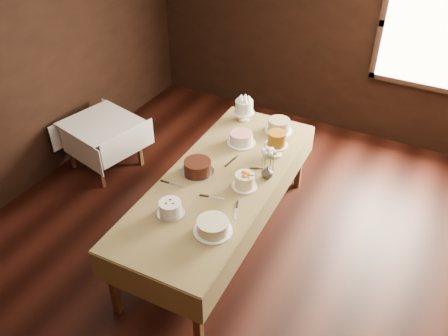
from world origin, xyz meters
TOP-DOWN VIEW (x-y plane):
  - floor at (0.00, 0.00)m, footprint 5.00×6.00m
  - wall_back at (0.00, 3.00)m, footprint 5.00×0.02m
  - wall_left at (-2.50, 0.00)m, footprint 0.02×6.00m
  - window at (1.30, 2.94)m, footprint 1.10×0.05m
  - display_table at (-0.03, 0.19)m, footprint 1.10×2.67m
  - side_table at (-1.95, 0.67)m, footprint 0.94×0.94m
  - cake_meringue at (-0.33, 1.29)m, footprint 0.24×0.24m
  - cake_speckled at (0.12, 1.25)m, footprint 0.30×0.30m
  - cake_lattice at (-0.13, 0.84)m, footprint 0.31×0.31m
  - cake_caramel at (0.28, 0.81)m, footprint 0.24×0.24m
  - cake_chocolate at (-0.28, 0.18)m, footprint 0.37×0.37m
  - cake_flowers at (0.23, 0.19)m, footprint 0.24×0.24m
  - cake_swirl at (-0.18, -0.46)m, footprint 0.28×0.28m
  - cake_cream at (0.26, -0.48)m, footprint 0.37×0.37m
  - cake_server_a at (0.08, -0.08)m, footprint 0.24×0.09m
  - cake_server_b at (0.32, -0.19)m, footprint 0.11×0.23m
  - cake_server_c at (-0.06, 0.54)m, footprint 0.05×0.24m
  - cake_server_d at (0.30, 0.54)m, footprint 0.23×0.13m
  - cake_server_e at (-0.36, -0.10)m, footprint 0.24×0.04m
  - flower_vase at (0.35, 0.42)m, footprint 0.16×0.16m
  - flower_bouquet at (0.35, 0.42)m, footprint 0.14×0.14m

SIDE VIEW (x-z plane):
  - floor at x=0.00m, z-range -0.01..0.01m
  - side_table at x=-1.95m, z-range 0.26..0.91m
  - display_table at x=-0.03m, z-range 0.35..1.17m
  - cake_server_a at x=0.08m, z-range 0.82..0.83m
  - cake_server_b at x=0.32m, z-range 0.82..0.83m
  - cake_server_c at x=-0.06m, z-range 0.82..0.83m
  - cake_server_d at x=0.30m, z-range 0.82..0.83m
  - cake_server_e at x=-0.36m, z-range 0.82..0.83m
  - cake_lattice at x=-0.13m, z-range 0.82..0.93m
  - cake_cream at x=0.26m, z-range 0.82..0.93m
  - cake_chocolate at x=-0.28m, z-range 0.82..0.94m
  - cake_swirl at x=-0.18m, z-range 0.82..0.94m
  - flower_vase at x=0.35m, z-range 0.82..0.94m
  - cake_flowers at x=0.23m, z-range 0.81..0.96m
  - cake_speckled at x=0.12m, z-range 0.82..0.96m
  - cake_meringue at x=-0.33m, z-range 0.81..1.06m
  - cake_caramel at x=0.28m, z-range 0.80..1.08m
  - flower_bouquet at x=0.35m, z-range 0.96..1.16m
  - wall_back at x=0.00m, z-range 0.00..2.80m
  - wall_left at x=-2.50m, z-range 0.00..2.80m
  - window at x=1.30m, z-range 0.95..2.25m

